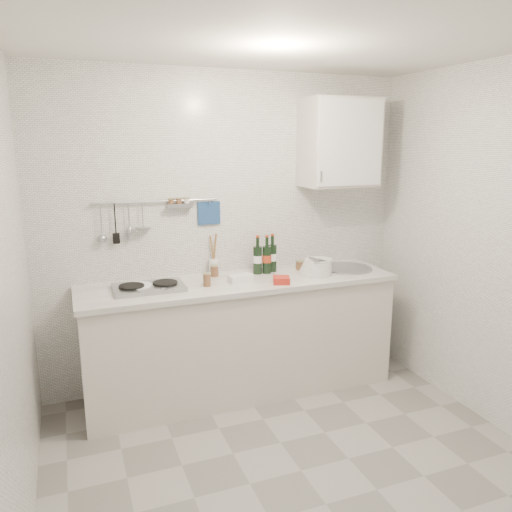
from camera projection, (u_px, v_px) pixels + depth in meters
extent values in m
plane|color=slate|center=(301.00, 471.00, 3.04)|extent=(3.00, 3.00, 0.00)
plane|color=silver|center=(311.00, 30.00, 2.48)|extent=(3.00, 3.00, 0.00)
cube|color=silver|center=(228.00, 231.00, 4.03)|extent=(3.00, 0.02, 2.50)
cube|color=silver|center=(6.00, 303.00, 2.24)|extent=(0.02, 2.80, 2.50)
cube|color=silver|center=(510.00, 252.00, 3.29)|extent=(0.02, 2.80, 2.50)
cube|color=beige|center=(241.00, 338.00, 3.94)|extent=(2.40, 0.60, 0.88)
cube|color=white|center=(240.00, 283.00, 3.84)|extent=(2.44, 0.64, 0.04)
cube|color=black|center=(240.00, 383.00, 4.05)|extent=(2.34, 0.52, 0.10)
cube|color=#93969B|center=(149.00, 287.00, 3.59)|extent=(0.50, 0.32, 0.03)
cylinder|color=black|center=(132.00, 286.00, 3.54)|extent=(0.18, 0.18, 0.01)
cylinder|color=black|center=(165.00, 283.00, 3.62)|extent=(0.18, 0.18, 0.01)
cylinder|color=#93969B|center=(348.00, 268.00, 4.17)|extent=(0.40, 0.40, 0.02)
cylinder|color=#93969B|center=(347.00, 275.00, 4.18)|extent=(0.34, 0.34, 0.10)
cylinder|color=#93969B|center=(156.00, 201.00, 3.75)|extent=(0.95, 0.02, 0.02)
cube|color=navy|center=(209.00, 213.00, 3.93)|extent=(0.18, 0.02, 0.18)
cube|color=beige|center=(339.00, 143.00, 4.03)|extent=(0.60, 0.35, 0.70)
cube|color=white|center=(351.00, 143.00, 3.87)|extent=(0.56, 0.01, 0.66)
cylinder|color=#93969B|center=(321.00, 176.00, 3.82)|extent=(0.01, 0.01, 0.08)
cylinder|color=#45589D|center=(135.00, 289.00, 3.57)|extent=(0.23, 0.23, 0.01)
cylinder|color=#45589D|center=(136.00, 288.00, 3.57)|extent=(0.23, 0.23, 0.01)
cylinder|color=#45589D|center=(136.00, 286.00, 3.57)|extent=(0.22, 0.22, 0.01)
cylinder|color=white|center=(315.00, 273.00, 4.01)|extent=(0.27, 0.27, 0.01)
cylinder|color=white|center=(315.00, 272.00, 4.01)|extent=(0.26, 0.26, 0.01)
cylinder|color=white|center=(316.00, 270.00, 4.01)|extent=(0.25, 0.25, 0.01)
cylinder|color=white|center=(316.00, 268.00, 4.01)|extent=(0.25, 0.25, 0.01)
cylinder|color=white|center=(317.00, 266.00, 4.02)|extent=(0.24, 0.24, 0.01)
cylinder|color=white|center=(317.00, 265.00, 4.02)|extent=(0.24, 0.24, 0.01)
cylinder|color=white|center=(318.00, 263.00, 4.02)|extent=(0.23, 0.23, 0.01)
cylinder|color=white|center=(318.00, 261.00, 4.03)|extent=(0.22, 0.22, 0.01)
cylinder|color=white|center=(319.00, 260.00, 4.03)|extent=(0.22, 0.22, 0.01)
cube|color=white|center=(240.00, 278.00, 3.78)|extent=(0.20, 0.12, 0.05)
cube|color=red|center=(281.00, 280.00, 3.74)|extent=(0.16, 0.16, 0.05)
cylinder|color=white|center=(214.00, 267.00, 4.00)|extent=(0.08, 0.08, 0.12)
cylinder|color=olive|center=(215.00, 248.00, 3.97)|extent=(0.04, 0.06, 0.24)
cylinder|color=olive|center=(212.00, 249.00, 3.97)|extent=(0.04, 0.04, 0.22)
cylinder|color=brown|center=(214.00, 271.00, 3.94)|extent=(0.06, 0.06, 0.08)
cylinder|color=tan|center=(214.00, 266.00, 3.92)|extent=(0.07, 0.07, 0.01)
cylinder|color=brown|center=(299.00, 265.00, 4.15)|extent=(0.06, 0.06, 0.07)
cylinder|color=tan|center=(299.00, 261.00, 4.15)|extent=(0.06, 0.06, 0.01)
cylinder|color=brown|center=(301.00, 266.00, 4.12)|extent=(0.07, 0.07, 0.07)
cylinder|color=tan|center=(301.00, 261.00, 4.12)|extent=(0.07, 0.07, 0.01)
cylinder|color=brown|center=(207.00, 280.00, 3.66)|extent=(0.06, 0.06, 0.09)
cylinder|color=tan|center=(207.00, 273.00, 3.65)|extent=(0.06, 0.06, 0.01)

